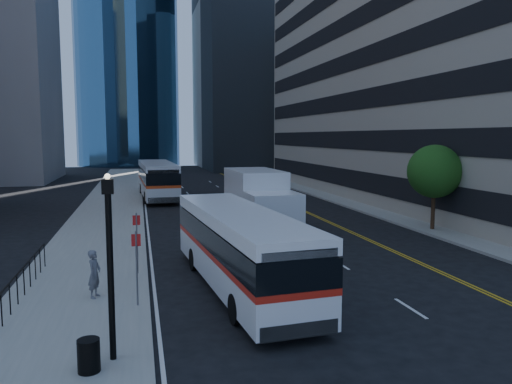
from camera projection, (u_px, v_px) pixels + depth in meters
ground at (348, 277)px, 20.46m from camera, size 160.00×160.00×0.00m
sidewalk_west at (112, 203)px, 42.24m from camera, size 5.00×90.00×0.15m
sidewalk_east at (329, 197)px, 46.68m from camera, size 2.00×90.00×0.15m
parking_garage at (498, 64)px, 47.01m from camera, size 30.00×50.00×25.00m
office_tower_north at (282, 3)px, 90.87m from camera, size 30.00×28.00×60.00m
street_tree at (434, 172)px, 29.84m from camera, size 3.20×3.20×5.10m
lamp_post at (110, 259)px, 12.30m from camera, size 0.28×0.28×4.56m
bus_front at (239, 246)px, 18.73m from camera, size 3.52×11.71×2.97m
bus_rear at (157, 179)px, 46.32m from camera, size 3.36×12.98×3.32m
box_truck at (259, 202)px, 28.85m from camera, size 2.92×7.90×3.75m
trash_can at (89, 356)px, 11.86m from camera, size 0.65×0.65×0.80m
pedestrian at (94, 274)px, 17.32m from camera, size 0.59×0.71×1.67m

